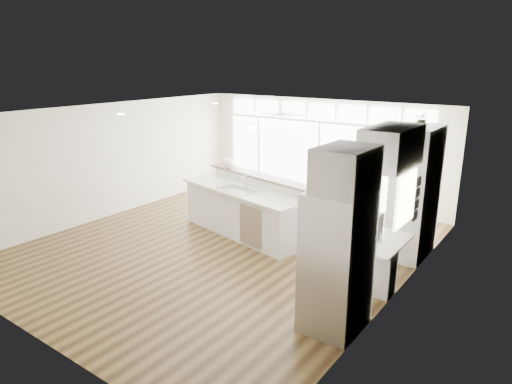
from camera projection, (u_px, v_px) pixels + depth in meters
The scene contains 24 objects.
floor at pixel (226, 246), 9.32m from camera, with size 7.00×8.00×0.02m, color #3A2712.
ceiling at pixel (223, 113), 8.57m from camera, with size 7.00×8.00×0.02m, color silver.
wall_back at pixel (321, 151), 12.06m from camera, with size 7.00×0.04×2.70m, color silver.
wall_front at pixel (24, 247), 5.83m from camera, with size 7.00×0.04×2.70m, color silver.
wall_left at pixel (112, 160), 10.91m from camera, with size 0.04×8.00×2.70m, color silver.
wall_right at pixel (400, 216), 6.97m from camera, with size 0.04×8.00×2.70m, color silver.
glass_wall at pixel (319, 162), 12.09m from camera, with size 5.80×0.06×2.08m, color white.
transom_row at pixel (321, 112), 11.72m from camera, with size 5.90×0.06×0.40m, color white.
desk_window at pixel (406, 199), 7.17m from camera, with size 0.04×0.85×0.85m, color white.
ceiling_fan at pixel (281, 110), 11.09m from camera, with size 1.16×1.16×0.32m, color white.
recessed_lights at pixel (230, 113), 8.73m from camera, with size 3.40×3.00×0.02m, color white.
oven_cabinet at pixel (415, 193), 8.59m from camera, with size 0.64×1.20×2.50m, color white.
desk_nook at pixel (380, 262), 7.69m from camera, with size 0.72×1.30×0.76m, color white.
upper_cabinets at pixel (392, 147), 7.12m from camera, with size 0.64×1.30×0.64m, color white.
refrigerator at pixel (337, 261), 6.24m from camera, with size 0.76×0.90×2.00m, color #B0B0B5.
fridge_cabinet at pixel (346, 170), 5.84m from camera, with size 0.64×0.90×0.60m, color white.
framed_photos at pixel (417, 199), 7.70m from camera, with size 0.06×0.22×0.80m, color black.
kitchen_island at pixel (242, 207), 9.77m from camera, with size 3.15×1.19×1.25m, color white.
rug at pixel (356, 264), 8.49m from camera, with size 0.85×0.61×0.01m, color #3C2413.
office_chair at pixel (350, 250), 7.75m from camera, with size 0.56×0.52×1.08m, color black.
fishbowl at pixel (228, 163), 10.49m from camera, with size 0.25×0.25×0.25m, color silver.
monitor at pixel (378, 228), 7.57m from camera, with size 0.09×0.51×0.43m, color black.
keyboard at pixel (367, 237), 7.72m from camera, with size 0.12×0.31×0.02m, color silver.
potted_plant at pixel (422, 121), 8.21m from camera, with size 0.24×0.27×0.21m, color #2F5022.
Camera 1 is at (5.57, -6.64, 3.65)m, focal length 32.00 mm.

